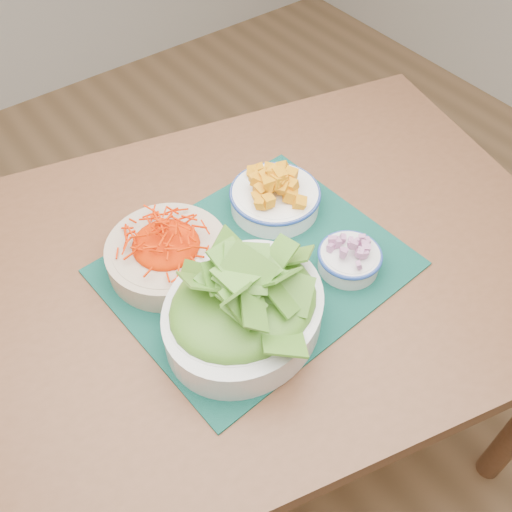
{
  "coord_description": "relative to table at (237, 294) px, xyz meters",
  "views": [
    {
      "loc": [
        -0.55,
        -0.48,
        1.56
      ],
      "look_at": [
        -0.15,
        0.05,
        0.78
      ],
      "focal_mm": 40.0,
      "sensor_mm": 36.0,
      "label": 1
    }
  ],
  "objects": [
    {
      "name": "ground",
      "position": [
        0.17,
        -0.08,
        -0.66
      ],
      "size": [
        4.0,
        4.0,
        0.0
      ],
      "primitive_type": "plane",
      "color": "#A3794F",
      "rests_on": "ground"
    },
    {
      "name": "table",
      "position": [
        0.0,
        0.0,
        0.0
      ],
      "size": [
        1.43,
        1.12,
        0.75
      ],
      "rotation": [
        0.0,
        0.0,
        -0.23
      ],
      "color": "brown",
      "rests_on": "ground"
    },
    {
      "name": "placemat",
      "position": [
        0.02,
        -0.03,
        0.09
      ],
      "size": [
        0.53,
        0.45,
        0.0
      ],
      "primitive_type": "cube",
      "rotation": [
        0.0,
        0.0,
        0.07
      ],
      "color": "#072F28",
      "rests_on": "table"
    },
    {
      "name": "carrot_bowl",
      "position": [
        -0.1,
        0.07,
        0.14
      ],
      "size": [
        0.29,
        0.29,
        0.09
      ],
      "rotation": [
        0.0,
        0.0,
        0.37
      ],
      "color": "#C5AF92",
      "rests_on": "placemat"
    },
    {
      "name": "squash_bowl",
      "position": [
        0.15,
        0.07,
        0.14
      ],
      "size": [
        0.2,
        0.2,
        0.09
      ],
      "rotation": [
        0.0,
        0.0,
        -0.14
      ],
      "color": "white",
      "rests_on": "placemat"
    },
    {
      "name": "lettuce_bowl",
      "position": [
        -0.07,
        -0.12,
        0.16
      ],
      "size": [
        0.36,
        0.33,
        0.14
      ],
      "rotation": [
        0.0,
        0.0,
        0.33
      ],
      "color": "silver",
      "rests_on": "placemat"
    },
    {
      "name": "onion_bowl",
      "position": [
        0.16,
        -0.13,
        0.13
      ],
      "size": [
        0.13,
        0.13,
        0.06
      ],
      "rotation": [
        0.0,
        0.0,
        0.2
      ],
      "color": "silver",
      "rests_on": "placemat"
    }
  ]
}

